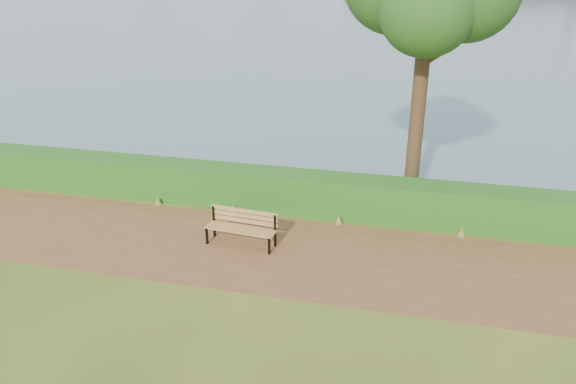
# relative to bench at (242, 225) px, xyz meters

# --- Properties ---
(ground) EXTENTS (140.00, 140.00, 0.00)m
(ground) POSITION_rel_bench_xyz_m (0.40, -0.55, -0.47)
(ground) COLOR #3C5317
(ground) RESTS_ON ground
(path) EXTENTS (40.00, 3.40, 0.01)m
(path) POSITION_rel_bench_xyz_m (0.40, -0.25, -0.46)
(path) COLOR brown
(path) RESTS_ON ground
(hedge) EXTENTS (32.00, 0.85, 1.00)m
(hedge) POSITION_rel_bench_xyz_m (0.40, 2.05, 0.03)
(hedge) COLOR #1C4E16
(hedge) RESTS_ON ground
(bench) EXTENTS (1.65, 0.61, 0.81)m
(bench) POSITION_rel_bench_xyz_m (0.00, 0.00, 0.00)
(bench) COLOR black
(bench) RESTS_ON ground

